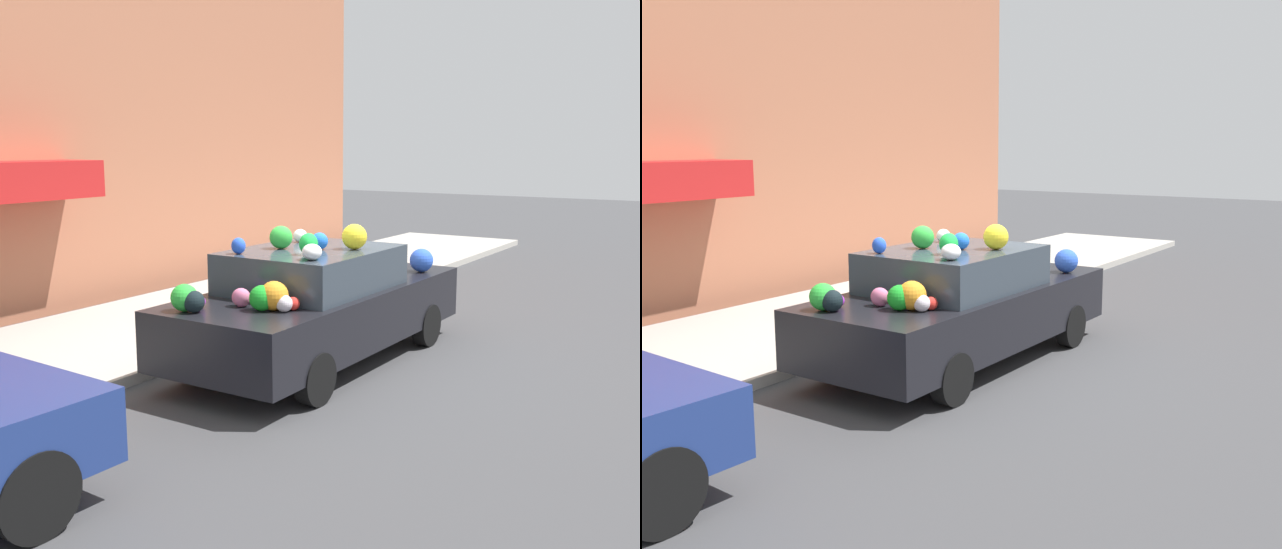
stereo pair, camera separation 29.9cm
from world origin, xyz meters
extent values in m
plane|color=#424244|center=(0.00, 0.00, 0.00)|extent=(60.00, 60.00, 0.00)
cube|color=#B2ADA3|center=(0.00, 2.70, 0.07)|extent=(24.00, 3.20, 0.13)
cube|color=#B26B4C|center=(0.00, 4.95, 3.13)|extent=(18.00, 0.30, 6.26)
cylinder|color=gold|center=(1.03, 1.53, 0.41)|extent=(0.20, 0.20, 0.55)
sphere|color=gold|center=(1.03, 1.53, 0.74)|extent=(0.18, 0.18, 0.18)
cube|color=black|center=(0.00, -0.17, 0.62)|extent=(4.48, 1.82, 0.67)
cube|color=#333D47|center=(-0.18, -0.17, 1.20)|extent=(2.02, 1.59, 0.49)
cylinder|color=black|center=(1.39, 0.65, 0.29)|extent=(0.57, 0.18, 0.57)
cylinder|color=black|center=(1.38, -1.00, 0.29)|extent=(0.57, 0.18, 0.57)
cylinder|color=black|center=(-1.38, 0.67, 0.29)|extent=(0.57, 0.18, 0.57)
cylinder|color=black|center=(-1.39, -0.98, 0.29)|extent=(0.57, 0.18, 0.57)
ellipsoid|color=green|center=(-0.61, -0.39, 1.57)|extent=(0.34, 0.32, 0.25)
sphere|color=brown|center=(1.88, 0.05, 1.10)|extent=(0.29, 0.29, 0.28)
sphere|color=red|center=(-1.30, -0.65, 1.03)|extent=(0.20, 0.20, 0.15)
ellipsoid|color=white|center=(-0.90, -0.63, 1.54)|extent=(0.36, 0.33, 0.18)
ellipsoid|color=white|center=(0.25, 0.30, 1.53)|extent=(0.26, 0.26, 0.17)
sphere|color=blue|center=(-0.18, -0.27, 1.55)|extent=(0.26, 0.26, 0.21)
sphere|color=#935C2C|center=(0.99, -0.61, 1.10)|extent=(0.36, 0.36, 0.29)
sphere|color=black|center=(-1.94, 0.17, 1.08)|extent=(0.32, 0.32, 0.23)
ellipsoid|color=pink|center=(1.18, 0.19, 1.09)|extent=(0.44, 0.44, 0.25)
ellipsoid|color=blue|center=(-0.98, 0.33, 1.54)|extent=(0.21, 0.21, 0.19)
sphere|color=white|center=(-1.41, -0.61, 1.05)|extent=(0.24, 0.24, 0.18)
sphere|color=red|center=(1.75, 0.12, 1.03)|extent=(0.18, 0.18, 0.14)
ellipsoid|color=pink|center=(-1.46, -0.07, 1.06)|extent=(0.19, 0.23, 0.21)
sphere|color=blue|center=(1.61, -0.80, 1.12)|extent=(0.42, 0.42, 0.32)
sphere|color=orange|center=(-1.40, -0.47, 1.12)|extent=(0.39, 0.39, 0.31)
sphere|color=green|center=(-1.49, -0.38, 1.10)|extent=(0.33, 0.33, 0.27)
ellipsoid|color=green|center=(-0.37, 0.16, 1.59)|extent=(0.37, 0.38, 0.28)
sphere|color=purple|center=(1.40, 0.02, 1.06)|extent=(0.27, 0.27, 0.20)
sphere|color=yellow|center=(0.06, -0.62, 1.60)|extent=(0.41, 0.41, 0.31)
ellipsoid|color=purple|center=(-1.73, 0.28, 1.03)|extent=(0.16, 0.18, 0.14)
sphere|color=green|center=(-1.95, 0.29, 1.11)|extent=(0.41, 0.41, 0.29)
cylinder|color=black|center=(-4.69, -0.80, 0.33)|extent=(0.66, 0.22, 0.65)
camera|label=1|loc=(-7.70, -5.01, 2.72)|focal=42.00mm
camera|label=2|loc=(-7.54, -5.26, 2.72)|focal=42.00mm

